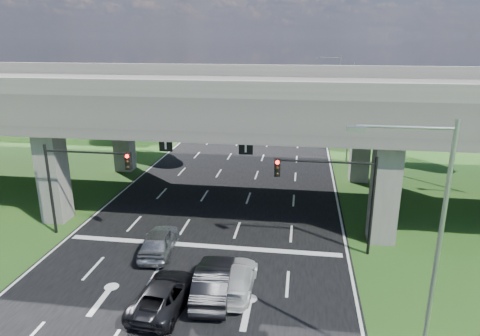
% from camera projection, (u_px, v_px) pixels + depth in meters
% --- Properties ---
extents(ground, '(160.00, 160.00, 0.00)m').
position_uv_depth(ground, '(187.00, 276.00, 23.11)').
color(ground, '#204C18').
rests_on(ground, ground).
extents(road, '(18.00, 120.00, 0.03)m').
position_uv_depth(road, '(222.00, 206.00, 32.56)').
color(road, black).
rests_on(road, ground).
extents(overpass, '(80.00, 15.00, 10.00)m').
position_uv_depth(overpass, '(225.00, 99.00, 32.12)').
color(overpass, '#393633').
rests_on(overpass, ground).
extents(warehouse, '(20.00, 10.00, 4.00)m').
position_uv_depth(warehouse, '(71.00, 115.00, 59.22)').
color(warehouse, '#9E9E99').
rests_on(warehouse, ground).
extents(signal_right, '(5.76, 0.54, 6.00)m').
position_uv_depth(signal_right, '(335.00, 186.00, 24.52)').
color(signal_right, black).
rests_on(signal_right, ground).
extents(signal_left, '(5.76, 0.54, 6.00)m').
position_uv_depth(signal_left, '(80.00, 174.00, 26.69)').
color(signal_left, black).
rests_on(signal_left, ground).
extents(streetlight_near, '(3.38, 0.25, 10.00)m').
position_uv_depth(streetlight_near, '(427.00, 241.00, 14.31)').
color(streetlight_near, gray).
rests_on(streetlight_near, ground).
extents(streetlight_far, '(3.38, 0.25, 10.00)m').
position_uv_depth(streetlight_far, '(346.00, 105.00, 42.67)').
color(streetlight_far, gray).
rests_on(streetlight_far, ground).
extents(streetlight_beyond, '(3.38, 0.25, 10.00)m').
position_uv_depth(streetlight_beyond, '(336.00, 87.00, 57.80)').
color(streetlight_beyond, gray).
rests_on(streetlight_beyond, ground).
extents(tree_left_near, '(4.50, 4.50, 7.80)m').
position_uv_depth(tree_left_near, '(126.00, 107.00, 48.21)').
color(tree_left_near, black).
rests_on(tree_left_near, ground).
extents(tree_left_mid, '(3.91, 3.90, 6.76)m').
position_uv_depth(tree_left_mid, '(129.00, 102.00, 56.38)').
color(tree_left_mid, black).
rests_on(tree_left_mid, ground).
extents(tree_left_far, '(4.80, 4.80, 8.32)m').
position_uv_depth(tree_left_far, '(175.00, 88.00, 63.10)').
color(tree_left_far, black).
rests_on(tree_left_far, ground).
extents(tree_right_near, '(4.20, 4.20, 7.28)m').
position_uv_depth(tree_right_near, '(370.00, 112.00, 46.45)').
color(tree_right_near, black).
rests_on(tree_right_near, ground).
extents(tree_right_mid, '(3.91, 3.90, 6.76)m').
position_uv_depth(tree_right_mid, '(385.00, 105.00, 53.69)').
color(tree_right_mid, black).
rests_on(tree_right_mid, ground).
extents(tree_right_far, '(4.50, 4.50, 7.80)m').
position_uv_depth(tree_right_far, '(347.00, 91.00, 61.62)').
color(tree_right_far, black).
rests_on(tree_right_far, ground).
extents(car_silver, '(2.21, 4.64, 1.53)m').
position_uv_depth(car_silver, '(159.00, 241.00, 25.36)').
color(car_silver, '#93969A').
rests_on(car_silver, road).
extents(car_dark, '(2.07, 5.02, 1.62)m').
position_uv_depth(car_dark, '(214.00, 281.00, 21.14)').
color(car_dark, black).
rests_on(car_dark, road).
extents(car_white, '(1.92, 4.62, 1.34)m').
position_uv_depth(car_white, '(236.00, 278.00, 21.62)').
color(car_white, '#BABABA').
rests_on(car_white, road).
extents(car_trailing, '(2.63, 4.97, 1.33)m').
position_uv_depth(car_trailing, '(164.00, 294.00, 20.28)').
color(car_trailing, black).
rests_on(car_trailing, road).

